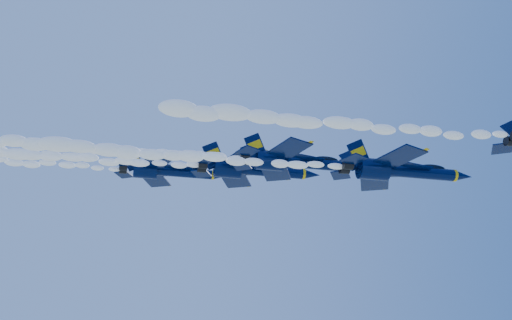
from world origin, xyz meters
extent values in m
cylinder|color=black|center=(11.49, -14.81, 149.56)|extent=(1.04, 0.96, 0.96)
ellipsoid|color=white|center=(-5.33, -15.37, 149.35)|extent=(32.77, 1.57, 1.42)
cylinder|color=#010C31|center=(9.02, -1.41, 151.84)|extent=(8.38, 1.40, 1.40)
ellipsoid|color=#010C31|center=(3.16, -1.41, 151.80)|extent=(1.45, 2.51, 5.96)
cone|color=#010C31|center=(14.42, -1.41, 151.84)|extent=(2.42, 1.40, 1.40)
cylinder|color=yellow|center=(13.31, -1.41, 151.84)|extent=(0.33, 1.45, 1.45)
ellipsoid|color=black|center=(10.61, -1.41, 152.54)|extent=(3.35, 1.09, 0.92)
cube|color=yellow|center=(10.61, -1.41, 152.26)|extent=(3.91, 0.93, 0.17)
cube|color=#010C31|center=(4.83, -5.13, 151.84)|extent=(4.99, 5.92, 0.17)
cube|color=#010C31|center=(4.83, 2.31, 151.84)|extent=(4.99, 5.92, 0.17)
cube|color=yellow|center=(6.14, -5.13, 151.94)|extent=(2.24, 4.66, 0.09)
cube|color=yellow|center=(6.14, 2.31, 151.94)|extent=(2.24, 4.66, 0.09)
cube|color=#010C31|center=(1.11, -2.39, 153.24)|extent=(3.03, 0.96, 3.26)
cube|color=#010C31|center=(1.11, -0.43, 153.24)|extent=(3.03, 0.96, 3.26)
cylinder|color=black|center=(-0.10, -2.01, 151.75)|extent=(1.12, 1.02, 1.02)
cylinder|color=black|center=(-0.10, -0.80, 151.75)|extent=(1.12, 1.02, 1.02)
cube|color=yellow|center=(6.23, -1.41, 152.57)|extent=(10.24, 0.33, 0.07)
ellipsoid|color=white|center=(-16.95, -1.41, 151.54)|extent=(32.77, 1.68, 1.52)
cylinder|color=#010C31|center=(-1.63, 5.74, 155.25)|extent=(8.34, 1.39, 1.39)
ellipsoid|color=#010C31|center=(-7.47, 5.74, 155.21)|extent=(1.45, 2.50, 5.93)
cone|color=#010C31|center=(3.75, 5.74, 155.25)|extent=(2.41, 1.39, 1.39)
cylinder|color=yellow|center=(2.64, 5.74, 155.25)|extent=(0.32, 1.45, 1.45)
ellipsoid|color=black|center=(-0.05, 5.74, 155.95)|extent=(3.34, 1.08, 0.92)
cube|color=yellow|center=(-0.05, 5.74, 155.67)|extent=(3.89, 0.93, 0.17)
cube|color=#010C31|center=(-5.80, 2.03, 155.25)|extent=(4.97, 5.89, 0.17)
cube|color=#010C31|center=(-5.80, 9.44, 155.25)|extent=(4.97, 5.89, 0.17)
cube|color=yellow|center=(-4.50, 2.03, 155.35)|extent=(2.24, 4.64, 0.09)
cube|color=yellow|center=(-4.50, 9.44, 155.35)|extent=(2.24, 4.64, 0.09)
cube|color=#010C31|center=(-9.51, 4.76, 156.64)|extent=(3.02, 0.95, 3.25)
cube|color=#010C31|center=(-9.51, 6.71, 156.64)|extent=(3.02, 0.95, 3.25)
cylinder|color=black|center=(-10.71, 5.13, 155.16)|extent=(1.11, 1.02, 1.02)
cylinder|color=black|center=(-10.71, 6.34, 155.16)|extent=(1.11, 1.02, 1.02)
cube|color=yellow|center=(-4.41, 5.74, 155.98)|extent=(10.20, 0.32, 0.07)
ellipsoid|color=white|center=(-27.56, 5.74, 154.95)|extent=(32.77, 1.68, 1.51)
cylinder|color=#010C31|center=(-5.13, 14.77, 157.80)|extent=(9.09, 1.52, 1.52)
ellipsoid|color=#010C31|center=(-11.49, 14.77, 157.75)|extent=(1.58, 2.73, 6.47)
cone|color=#010C31|center=(0.73, 14.77, 157.80)|extent=(2.63, 1.52, 1.52)
cylinder|color=yellow|center=(-0.48, 14.77, 157.80)|extent=(0.35, 1.58, 1.58)
ellipsoid|color=black|center=(-3.41, 14.77, 158.56)|extent=(3.64, 1.18, 1.00)
cube|color=yellow|center=(-3.41, 14.77, 158.26)|extent=(4.24, 1.01, 0.18)
cube|color=#010C31|center=(-9.68, 10.73, 157.80)|extent=(5.42, 6.42, 0.18)
cube|color=#010C31|center=(-9.68, 18.81, 157.80)|extent=(5.42, 6.42, 0.18)
cube|color=yellow|center=(-8.26, 10.73, 157.90)|extent=(2.44, 5.06, 0.10)
cube|color=yellow|center=(-8.26, 18.81, 157.90)|extent=(2.44, 5.06, 0.10)
cube|color=#010C31|center=(-13.72, 13.71, 159.32)|extent=(3.29, 1.04, 3.54)
cube|color=#010C31|center=(-13.72, 15.83, 159.32)|extent=(3.29, 1.04, 3.54)
cylinder|color=black|center=(-15.03, 14.11, 157.70)|extent=(1.21, 1.11, 1.11)
cylinder|color=black|center=(-15.03, 15.42, 157.70)|extent=(1.21, 1.11, 1.11)
cube|color=yellow|center=(-8.16, 14.77, 158.59)|extent=(11.12, 0.35, 0.08)
ellipsoid|color=white|center=(-31.92, 14.77, 157.49)|extent=(32.77, 1.83, 1.65)
cylinder|color=#010C31|center=(-16.95, 22.92, 160.09)|extent=(8.47, 1.41, 1.41)
ellipsoid|color=#010C31|center=(-22.88, 22.92, 160.04)|extent=(1.47, 2.54, 6.02)
cone|color=#010C31|center=(-11.49, 22.92, 160.09)|extent=(2.45, 1.41, 1.41)
cylinder|color=yellow|center=(-12.62, 22.92, 160.09)|extent=(0.33, 1.47, 1.47)
ellipsoid|color=black|center=(-15.35, 22.92, 160.80)|extent=(3.39, 1.10, 0.93)
cube|color=yellow|center=(-15.35, 22.92, 160.51)|extent=(3.95, 0.94, 0.17)
cube|color=#010C31|center=(-21.18, 19.15, 160.09)|extent=(5.04, 5.98, 0.17)
cube|color=#010C31|center=(-21.18, 26.68, 160.09)|extent=(5.04, 5.98, 0.17)
cube|color=yellow|center=(-19.87, 19.15, 160.19)|extent=(2.27, 4.71, 0.09)
cube|color=yellow|center=(-19.87, 26.68, 160.19)|extent=(2.27, 4.71, 0.09)
cube|color=#010C31|center=(-24.95, 21.93, 161.50)|extent=(3.06, 0.97, 3.30)
cube|color=#010C31|center=(-24.95, 23.90, 161.50)|extent=(3.06, 0.97, 3.30)
cylinder|color=black|center=(-26.17, 22.30, 160.00)|extent=(1.13, 1.03, 1.03)
cylinder|color=black|center=(-26.17, 23.53, 160.00)|extent=(1.13, 1.03, 1.03)
cube|color=yellow|center=(-19.77, 22.92, 160.83)|extent=(10.35, 0.33, 0.08)
ellipsoid|color=white|center=(-43.02, 22.92, 159.79)|extent=(32.77, 1.70, 1.53)
camera|label=1|loc=(-21.65, -57.60, 125.10)|focal=40.00mm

